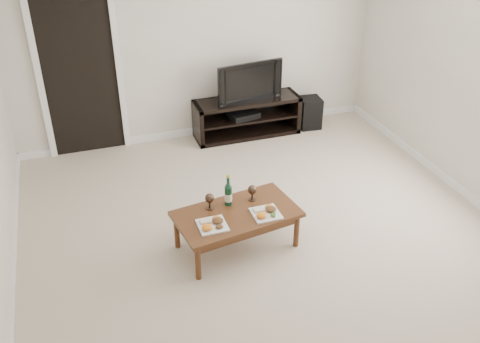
% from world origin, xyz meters
% --- Properties ---
extents(floor, '(5.50, 5.50, 0.00)m').
position_xyz_m(floor, '(0.00, 0.00, 0.00)').
color(floor, beige).
rests_on(floor, ground).
extents(back_wall, '(5.00, 0.04, 2.60)m').
position_xyz_m(back_wall, '(0.00, 2.77, 1.30)').
color(back_wall, beige).
rests_on(back_wall, ground).
extents(doorway, '(0.90, 0.02, 2.05)m').
position_xyz_m(doorway, '(-1.55, 2.73, 1.02)').
color(doorway, black).
rests_on(doorway, ground).
extents(media_console, '(1.49, 0.45, 0.55)m').
position_xyz_m(media_console, '(0.61, 2.50, 0.28)').
color(media_console, black).
rests_on(media_console, ground).
extents(television, '(0.96, 0.26, 0.55)m').
position_xyz_m(television, '(0.61, 2.50, 0.82)').
color(television, black).
rests_on(television, media_console).
extents(av_receiver, '(0.45, 0.37, 0.08)m').
position_xyz_m(av_receiver, '(0.55, 2.48, 0.33)').
color(av_receiver, black).
rests_on(av_receiver, media_console).
extents(subwoofer, '(0.32, 0.32, 0.45)m').
position_xyz_m(subwoofer, '(1.56, 2.44, 0.23)').
color(subwoofer, black).
rests_on(subwoofer, ground).
extents(coffee_table, '(1.29, 0.83, 0.42)m').
position_xyz_m(coffee_table, '(-0.34, 0.11, 0.21)').
color(coffee_table, '#562B18').
rests_on(coffee_table, ground).
extents(plate_left, '(0.27, 0.27, 0.07)m').
position_xyz_m(plate_left, '(-0.63, -0.03, 0.45)').
color(plate_left, white).
rests_on(plate_left, coffee_table).
extents(plate_right, '(0.27, 0.27, 0.07)m').
position_xyz_m(plate_right, '(-0.08, -0.01, 0.45)').
color(plate_right, white).
rests_on(plate_right, coffee_table).
extents(wine_bottle, '(0.07, 0.07, 0.35)m').
position_xyz_m(wine_bottle, '(-0.37, 0.28, 0.59)').
color(wine_bottle, '#0E351E').
rests_on(wine_bottle, coffee_table).
extents(goblet_left, '(0.09, 0.09, 0.17)m').
position_xyz_m(goblet_left, '(-0.57, 0.27, 0.51)').
color(goblet_left, '#3B2B20').
rests_on(goblet_left, coffee_table).
extents(goblet_right, '(0.09, 0.09, 0.17)m').
position_xyz_m(goblet_right, '(-0.11, 0.28, 0.51)').
color(goblet_right, '#3B2B20').
rests_on(goblet_right, coffee_table).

